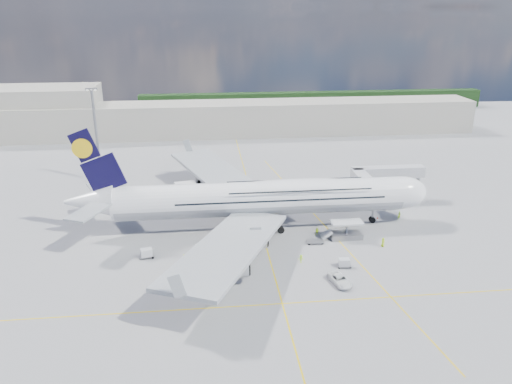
{
  "coord_description": "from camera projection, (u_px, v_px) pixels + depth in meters",
  "views": [
    {
      "loc": [
        -11.71,
        -88.48,
        45.12
      ],
      "look_at": [
        -1.25,
        8.0,
        9.0
      ],
      "focal_mm": 35.0,
      "sensor_mm": 36.0,
      "label": 1
    }
  ],
  "objects": [
    {
      "name": "cone_wing_left_outer",
      "position": [
        203.0,
        183.0,
        135.3
      ],
      "size": [
        0.42,
        0.42,
        0.54
      ],
      "color": "red",
      "rests_on": "ground"
    },
    {
      "name": "catering_truck_inner",
      "position": [
        188.0,
        191.0,
        124.18
      ],
      "size": [
        7.45,
        3.75,
        4.25
      ],
      "rotation": [
        0.0,
        0.0,
        0.18
      ],
      "color": "gray",
      "rests_on": "ground"
    },
    {
      "name": "airliner",
      "position": [
        262.0,
        198.0,
        106.31
      ],
      "size": [
        77.26,
        79.15,
        23.71
      ],
      "color": "white",
      "rests_on": "ground"
    },
    {
      "name": "cone_wing_right_inner",
      "position": [
        233.0,
        267.0,
        91.48
      ],
      "size": [
        0.5,
        0.5,
        0.63
      ],
      "color": "red",
      "rests_on": "ground"
    },
    {
      "name": "cone_nose",
      "position": [
        377.0,
        218.0,
        113.01
      ],
      "size": [
        0.38,
        0.38,
        0.48
      ],
      "color": "red",
      "rests_on": "ground"
    },
    {
      "name": "dolly_row_c",
      "position": [
        227.0,
        271.0,
        90.13
      ],
      "size": [
        3.28,
        2.12,
        0.45
      ],
      "rotation": [
        0.0,
        0.0,
        -0.17
      ],
      "color": "gray",
      "rests_on": "ground"
    },
    {
      "name": "taxi_line_cross",
      "position": [
        282.0,
        304.0,
        80.72
      ],
      "size": [
        120.0,
        0.25,
        0.01
      ],
      "primitive_type": "cube",
      "color": "yellow",
      "rests_on": "ground"
    },
    {
      "name": "dolly_back",
      "position": [
        147.0,
        253.0,
        95.14
      ],
      "size": [
        3.22,
        2.21,
        1.86
      ],
      "rotation": [
        0.0,
        0.0,
        0.24
      ],
      "color": "gray",
      "rests_on": "ground"
    },
    {
      "name": "dolly_nose_far",
      "position": [
        344.0,
        263.0,
        91.75
      ],
      "size": [
        2.75,
        1.64,
        1.67
      ],
      "rotation": [
        0.0,
        0.0,
        -0.09
      ],
      "color": "gray",
      "rests_on": "ground"
    },
    {
      "name": "cone_tail",
      "position": [
        136.0,
        219.0,
        112.06
      ],
      "size": [
        0.38,
        0.38,
        0.48
      ],
      "color": "red",
      "rests_on": "ground"
    },
    {
      "name": "dolly_row_a",
      "position": [
        202.0,
        248.0,
        97.0
      ],
      "size": [
        3.24,
        2.4,
        1.83
      ],
      "rotation": [
        0.0,
        0.0,
        0.33
      ],
      "color": "gray",
      "rests_on": "ground"
    },
    {
      "name": "baggage_tug",
      "position": [
        250.0,
        253.0,
        95.91
      ],
      "size": [
        2.49,
        1.3,
        1.51
      ],
      "rotation": [
        0.0,
        0.0,
        -0.08
      ],
      "color": "silver",
      "rests_on": "ground"
    },
    {
      "name": "dolly_nose_near",
      "position": [
        315.0,
        241.0,
        101.23
      ],
      "size": [
        3.48,
        1.98,
        0.5
      ],
      "rotation": [
        0.0,
        0.0,
        -0.05
      ],
      "color": "gray",
      "rests_on": "ground"
    },
    {
      "name": "crew_nose",
      "position": [
        399.0,
        215.0,
        112.52
      ],
      "size": [
        0.82,
        0.72,
        1.89
      ],
      "primitive_type": "imported",
      "rotation": [
        0.0,
        0.0,
        0.48
      ],
      "color": "#B2F619",
      "rests_on": "ground"
    },
    {
      "name": "crew_loader",
      "position": [
        317.0,
        231.0,
        104.6
      ],
      "size": [
        1.03,
        0.91,
        1.77
      ],
      "primitive_type": "imported",
      "rotation": [
        0.0,
        0.0,
        -0.32
      ],
      "color": "#ABDF17",
      "rests_on": "ground"
    },
    {
      "name": "crew_tug",
      "position": [
        301.0,
        259.0,
        93.33
      ],
      "size": [
        1.07,
        0.63,
        1.64
      ],
      "primitive_type": "imported",
      "rotation": [
        0.0,
        0.0,
        -0.02
      ],
      "color": "#B9F81A",
      "rests_on": "ground"
    },
    {
      "name": "cone_wing_left_inner",
      "position": [
        193.0,
        213.0,
        115.39
      ],
      "size": [
        0.43,
        0.43,
        0.55
      ],
      "color": "red",
      "rests_on": "ground"
    },
    {
      "name": "service_van",
      "position": [
        340.0,
        280.0,
        86.21
      ],
      "size": [
        3.71,
        5.97,
        1.54
      ],
      "primitive_type": "imported",
      "rotation": [
        0.0,
        0.0,
        0.22
      ],
      "color": "white",
      "rests_on": "ground"
    },
    {
      "name": "taxi_line_main",
      "position": [
        267.0,
        248.0,
        99.36
      ],
      "size": [
        0.25,
        220.0,
        0.01
      ],
      "primitive_type": "cube",
      "color": "yellow",
      "rests_on": "ground"
    },
    {
      "name": "dolly_row_b",
      "position": [
        222.0,
        269.0,
        89.42
      ],
      "size": [
        2.98,
        2.15,
        1.69
      ],
      "rotation": [
        0.0,
        0.0,
        -0.3
      ],
      "color": "gray",
      "rests_on": "ground"
    },
    {
      "name": "hangar",
      "position": [
        42.0,
        112.0,
        182.32
      ],
      "size": [
        40.0,
        22.0,
        18.0
      ],
      "primitive_type": "cube",
      "color": "#B2AD9E",
      "rests_on": "ground"
    },
    {
      "name": "tree_line",
      "position": [
        313.0,
        101.0,
        232.45
      ],
      "size": [
        160.0,
        6.0,
        8.0
      ],
      "primitive_type": "cube",
      "color": "#193814",
      "rests_on": "ground"
    },
    {
      "name": "terminal",
      "position": [
        234.0,
        119.0,
        185.78
      ],
      "size": [
        180.0,
        16.0,
        12.0
      ],
      "primitive_type": "cube",
      "color": "#B2AD9E",
      "rests_on": "ground"
    },
    {
      "name": "cargo_loader",
      "position": [
        345.0,
        232.0,
        103.32
      ],
      "size": [
        8.53,
        3.2,
        3.67
      ],
      "color": "silver",
      "rests_on": "ground"
    },
    {
      "name": "ground",
      "position": [
        267.0,
        248.0,
        99.36
      ],
      "size": [
        300.0,
        300.0,
        0.0
      ],
      "primitive_type": "plane",
      "color": "gray",
      "rests_on": "ground"
    },
    {
      "name": "taxi_line_diag",
      "position": [
        324.0,
        224.0,
        110.09
      ],
      "size": [
        14.16,
        99.06,
        0.01
      ],
      "primitive_type": "cube",
      "rotation": [
        0.0,
        0.0,
        0.14
      ],
      "color": "yellow",
      "rests_on": "ground"
    },
    {
      "name": "catering_truck_outer",
      "position": [
        210.0,
        177.0,
        134.41
      ],
      "size": [
        8.28,
        6.08,
        4.56
      ],
      "rotation": [
        0.0,
        0.0,
        -0.53
      ],
      "color": "gray",
      "rests_on": "ground"
    },
    {
      "name": "crew_van",
      "position": [
        383.0,
        242.0,
        99.58
      ],
      "size": [
        0.76,
        1.03,
        1.93
      ],
      "primitive_type": "imported",
      "rotation": [
        0.0,
        0.0,
        1.73
      ],
      "color": "#B5E117",
      "rests_on": "ground"
    },
    {
      "name": "crew_wing",
      "position": [
        184.0,
        259.0,
        93.3
      ],
      "size": [
        0.62,
        1.09,
        1.75
      ],
      "primitive_type": "imported",
      "rotation": [
        0.0,
        0.0,
        1.77
      ],
      "color": "#E6FF1A",
      "rests_on": "ground"
    },
    {
      "name": "cone_wing_right_outer",
      "position": [
        198.0,
        268.0,
        91.12
      ],
      "size": [
        0.46,
        0.46,
        0.59
      ],
      "color": "red",
      "rests_on": "ground"
    },
    {
      "name": "jet_bridge",
      "position": [
        379.0,
        177.0,
        119.49
      ],
      "size": [
        18.8,
        12.1,
        8.5
      ],
      "color": "#B7B7BC",
      "rests_on": "ground"
    },
    {
      "name": "light_mast",
      "position": [
        96.0,
        135.0,
        132.64
      ],
      "size": [
        3.0,
        0.7,
        25.5
      ],
      "color": "gray",
      "rests_on": "ground"
    }
  ]
}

